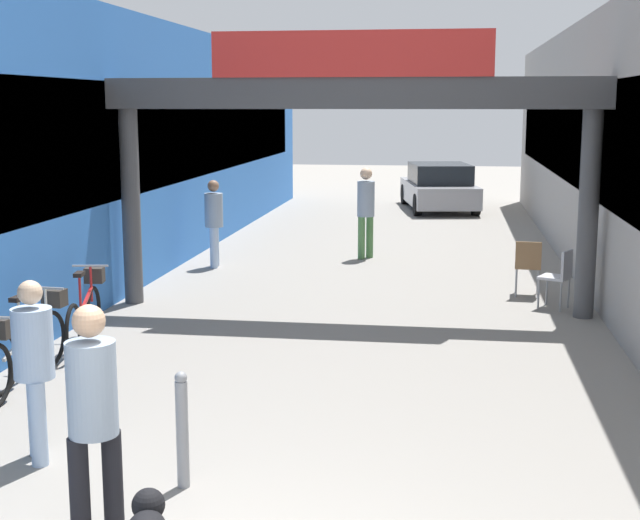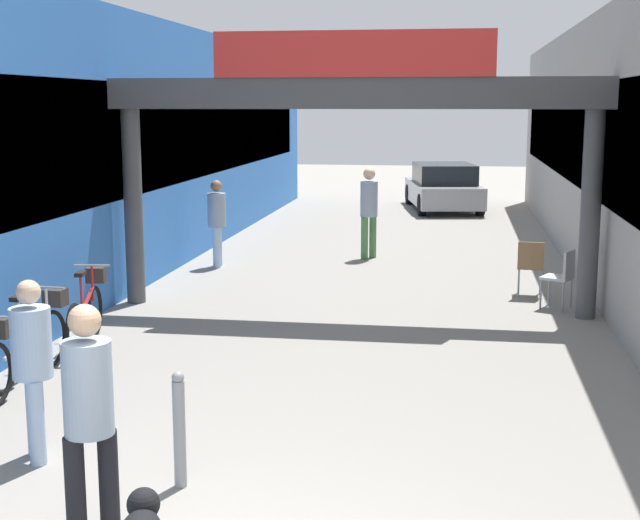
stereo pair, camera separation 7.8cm
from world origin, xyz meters
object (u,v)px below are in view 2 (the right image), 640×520
object	(u,v)px
pedestrian_carrying_crate	(217,218)
parked_car_silver	(443,187)
bicycle_red_farthest	(87,311)
bollard_post_metal	(179,428)
pedestrian_with_dog	(89,408)
bicycle_silver_third	(33,339)
cafe_chair_aluminium_nearer	(562,274)
cafe_chair_wood_farther	(530,263)
pedestrian_companion	(32,359)
pedestrian_elderly_walking	(369,206)

from	to	relation	value
pedestrian_carrying_crate	parked_car_silver	distance (m)	10.63
bicycle_red_farthest	bollard_post_metal	world-z (taller)	bicycle_red_farthest
pedestrian_with_dog	parked_car_silver	world-z (taller)	pedestrian_with_dog
bicycle_silver_third	cafe_chair_aluminium_nearer	bearing A→B (deg)	34.85
bicycle_red_farthest	bollard_post_metal	distance (m)	4.65
pedestrian_carrying_crate	cafe_chair_wood_farther	bearing A→B (deg)	-17.96
bollard_post_metal	bicycle_red_farthest	bearing A→B (deg)	121.99
pedestrian_carrying_crate	bollard_post_metal	size ratio (longest dim) A/B	1.70
bollard_post_metal	parked_car_silver	world-z (taller)	parked_car_silver
pedestrian_with_dog	bicycle_silver_third	distance (m)	4.17
pedestrian_with_dog	pedestrian_companion	xyz separation A→B (m)	(-1.07, 1.32, -0.08)
cafe_chair_wood_farther	parked_car_silver	xyz separation A→B (m)	(-1.56, 11.64, 0.10)
pedestrian_elderly_walking	bicycle_silver_third	distance (m)	8.82
bollard_post_metal	parked_car_silver	bearing A→B (deg)	84.83
pedestrian_with_dog	parked_car_silver	distance (m)	20.41
pedestrian_with_dog	bicycle_silver_third	size ratio (longest dim) A/B	1.01
pedestrian_carrying_crate	bicycle_red_farthest	distance (m)	5.58
cafe_chair_wood_farther	bicycle_silver_third	bearing A→B (deg)	-138.42
pedestrian_carrying_crate	bicycle_red_farthest	xyz separation A→B (m)	(-0.19, -5.55, -0.49)
parked_car_silver	cafe_chair_aluminium_nearer	bearing A→B (deg)	-81.12
bicycle_red_farthest	parked_car_silver	xyz separation A→B (m)	(4.21, 15.38, 0.21)
pedestrian_carrying_crate	bollard_post_metal	distance (m)	9.78
bicycle_red_farthest	cafe_chair_aluminium_nearer	xyz separation A→B (m)	(6.16, 2.91, 0.10)
pedestrian_with_dog	pedestrian_companion	distance (m)	1.70
pedestrian_carrying_crate	pedestrian_companion	bearing A→B (deg)	-84.47
bicycle_red_farthest	pedestrian_companion	bearing A→B (deg)	-73.33
bicycle_silver_third	cafe_chair_aluminium_nearer	xyz separation A→B (m)	(6.20, 4.32, 0.10)
pedestrian_with_dog	cafe_chair_aluminium_nearer	size ratio (longest dim) A/B	1.91
pedestrian_elderly_walking	cafe_chair_wood_farther	size ratio (longest dim) A/B	2.01
pedestrian_with_dog	cafe_chair_wood_farther	xyz separation A→B (m)	(3.62, 8.67, -0.43)
pedestrian_with_dog	pedestrian_companion	world-z (taller)	pedestrian_with_dog
bicycle_silver_third	bollard_post_metal	xyz separation A→B (m)	(2.50, -2.54, 0.05)
pedestrian_companion	cafe_chair_aluminium_nearer	bearing A→B (deg)	52.01
pedestrian_companion	pedestrian_elderly_walking	world-z (taller)	pedestrian_elderly_walking
pedestrian_companion	pedestrian_carrying_crate	world-z (taller)	pedestrian_carrying_crate
pedestrian_companion	pedestrian_carrying_crate	size ratio (longest dim) A/B	0.97
bicycle_silver_third	bollard_post_metal	bearing A→B (deg)	-45.46
pedestrian_elderly_walking	bicycle_silver_third	size ratio (longest dim) A/B	1.06
pedestrian_elderly_walking	parked_car_silver	world-z (taller)	pedestrian_elderly_walking
cafe_chair_aluminium_nearer	pedestrian_with_dog	bearing A→B (deg)	-117.13
pedestrian_elderly_walking	bicycle_red_farthest	xyz separation A→B (m)	(-2.90, -6.89, -0.60)
bollard_post_metal	cafe_chair_wood_farther	xyz separation A→B (m)	(3.30, 7.69, 0.05)
bollard_post_metal	cafe_chair_aluminium_nearer	distance (m)	7.79
pedestrian_carrying_crate	cafe_chair_wood_farther	size ratio (longest dim) A/B	1.83
pedestrian_carrying_crate	cafe_chair_wood_farther	world-z (taller)	pedestrian_carrying_crate
pedestrian_companion	parked_car_silver	world-z (taller)	pedestrian_companion
bicycle_silver_third	parked_car_silver	distance (m)	17.32
cafe_chair_aluminium_nearer	cafe_chair_wood_farther	distance (m)	0.92
pedestrian_with_dog	pedestrian_elderly_walking	distance (m)	11.84
pedestrian_with_dog	pedestrian_carrying_crate	distance (m)	10.66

